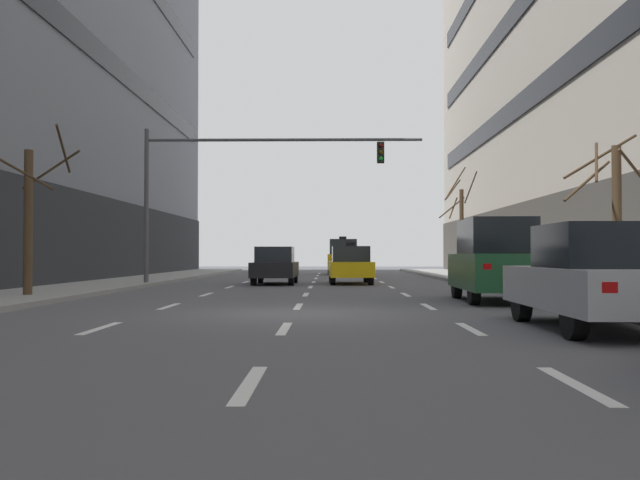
# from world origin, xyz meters

# --- Properties ---
(ground_plane) EXTENTS (120.00, 120.00, 0.00)m
(ground_plane) POSITION_xyz_m (0.00, 0.00, 0.00)
(ground_plane) COLOR #515156
(lane_stripe_l1_s3) EXTENTS (0.16, 2.00, 0.01)m
(lane_stripe_l1_s3) POSITION_xyz_m (-3.12, -3.00, 0.00)
(lane_stripe_l1_s3) COLOR silver
(lane_stripe_l1_s3) RESTS_ON ground
(lane_stripe_l1_s4) EXTENTS (0.16, 2.00, 0.01)m
(lane_stripe_l1_s4) POSITION_xyz_m (-3.12, 2.00, 0.00)
(lane_stripe_l1_s4) COLOR silver
(lane_stripe_l1_s4) RESTS_ON ground
(lane_stripe_l1_s5) EXTENTS (0.16, 2.00, 0.01)m
(lane_stripe_l1_s5) POSITION_xyz_m (-3.12, 7.00, 0.00)
(lane_stripe_l1_s5) COLOR silver
(lane_stripe_l1_s5) RESTS_ON ground
(lane_stripe_l1_s6) EXTENTS (0.16, 2.00, 0.01)m
(lane_stripe_l1_s6) POSITION_xyz_m (-3.12, 12.00, 0.00)
(lane_stripe_l1_s6) COLOR silver
(lane_stripe_l1_s6) RESTS_ON ground
(lane_stripe_l1_s7) EXTENTS (0.16, 2.00, 0.01)m
(lane_stripe_l1_s7) POSITION_xyz_m (-3.12, 17.00, 0.00)
(lane_stripe_l1_s7) COLOR silver
(lane_stripe_l1_s7) RESTS_ON ground
(lane_stripe_l1_s8) EXTENTS (0.16, 2.00, 0.01)m
(lane_stripe_l1_s8) POSITION_xyz_m (-3.12, 22.00, 0.00)
(lane_stripe_l1_s8) COLOR silver
(lane_stripe_l1_s8) RESTS_ON ground
(lane_stripe_l1_s9) EXTENTS (0.16, 2.00, 0.01)m
(lane_stripe_l1_s9) POSITION_xyz_m (-3.12, 27.00, 0.00)
(lane_stripe_l1_s9) COLOR silver
(lane_stripe_l1_s9) RESTS_ON ground
(lane_stripe_l1_s10) EXTENTS (0.16, 2.00, 0.01)m
(lane_stripe_l1_s10) POSITION_xyz_m (-3.12, 32.00, 0.00)
(lane_stripe_l1_s10) COLOR silver
(lane_stripe_l1_s10) RESTS_ON ground
(lane_stripe_l2_s2) EXTENTS (0.16, 2.00, 0.01)m
(lane_stripe_l2_s2) POSITION_xyz_m (0.00, -8.00, 0.00)
(lane_stripe_l2_s2) COLOR silver
(lane_stripe_l2_s2) RESTS_ON ground
(lane_stripe_l2_s3) EXTENTS (0.16, 2.00, 0.01)m
(lane_stripe_l2_s3) POSITION_xyz_m (0.00, -3.00, 0.00)
(lane_stripe_l2_s3) COLOR silver
(lane_stripe_l2_s3) RESTS_ON ground
(lane_stripe_l2_s4) EXTENTS (0.16, 2.00, 0.01)m
(lane_stripe_l2_s4) POSITION_xyz_m (0.00, 2.00, 0.00)
(lane_stripe_l2_s4) COLOR silver
(lane_stripe_l2_s4) RESTS_ON ground
(lane_stripe_l2_s5) EXTENTS (0.16, 2.00, 0.01)m
(lane_stripe_l2_s5) POSITION_xyz_m (0.00, 7.00, 0.00)
(lane_stripe_l2_s5) COLOR silver
(lane_stripe_l2_s5) RESTS_ON ground
(lane_stripe_l2_s6) EXTENTS (0.16, 2.00, 0.01)m
(lane_stripe_l2_s6) POSITION_xyz_m (0.00, 12.00, 0.00)
(lane_stripe_l2_s6) COLOR silver
(lane_stripe_l2_s6) RESTS_ON ground
(lane_stripe_l2_s7) EXTENTS (0.16, 2.00, 0.01)m
(lane_stripe_l2_s7) POSITION_xyz_m (0.00, 17.00, 0.00)
(lane_stripe_l2_s7) COLOR silver
(lane_stripe_l2_s7) RESTS_ON ground
(lane_stripe_l2_s8) EXTENTS (0.16, 2.00, 0.01)m
(lane_stripe_l2_s8) POSITION_xyz_m (0.00, 22.00, 0.00)
(lane_stripe_l2_s8) COLOR silver
(lane_stripe_l2_s8) RESTS_ON ground
(lane_stripe_l2_s9) EXTENTS (0.16, 2.00, 0.01)m
(lane_stripe_l2_s9) POSITION_xyz_m (0.00, 27.00, 0.00)
(lane_stripe_l2_s9) COLOR silver
(lane_stripe_l2_s9) RESTS_ON ground
(lane_stripe_l2_s10) EXTENTS (0.16, 2.00, 0.01)m
(lane_stripe_l2_s10) POSITION_xyz_m (0.00, 32.00, 0.00)
(lane_stripe_l2_s10) COLOR silver
(lane_stripe_l2_s10) RESTS_ON ground
(lane_stripe_l3_s2) EXTENTS (0.16, 2.00, 0.01)m
(lane_stripe_l3_s2) POSITION_xyz_m (3.12, -8.00, 0.00)
(lane_stripe_l3_s2) COLOR silver
(lane_stripe_l3_s2) RESTS_ON ground
(lane_stripe_l3_s3) EXTENTS (0.16, 2.00, 0.01)m
(lane_stripe_l3_s3) POSITION_xyz_m (3.12, -3.00, 0.00)
(lane_stripe_l3_s3) COLOR silver
(lane_stripe_l3_s3) RESTS_ON ground
(lane_stripe_l3_s4) EXTENTS (0.16, 2.00, 0.01)m
(lane_stripe_l3_s4) POSITION_xyz_m (3.12, 2.00, 0.00)
(lane_stripe_l3_s4) COLOR silver
(lane_stripe_l3_s4) RESTS_ON ground
(lane_stripe_l3_s5) EXTENTS (0.16, 2.00, 0.01)m
(lane_stripe_l3_s5) POSITION_xyz_m (3.12, 7.00, 0.00)
(lane_stripe_l3_s5) COLOR silver
(lane_stripe_l3_s5) RESTS_ON ground
(lane_stripe_l3_s6) EXTENTS (0.16, 2.00, 0.01)m
(lane_stripe_l3_s6) POSITION_xyz_m (3.12, 12.00, 0.00)
(lane_stripe_l3_s6) COLOR silver
(lane_stripe_l3_s6) RESTS_ON ground
(lane_stripe_l3_s7) EXTENTS (0.16, 2.00, 0.01)m
(lane_stripe_l3_s7) POSITION_xyz_m (3.12, 17.00, 0.00)
(lane_stripe_l3_s7) COLOR silver
(lane_stripe_l3_s7) RESTS_ON ground
(lane_stripe_l3_s8) EXTENTS (0.16, 2.00, 0.01)m
(lane_stripe_l3_s8) POSITION_xyz_m (3.12, 22.00, 0.00)
(lane_stripe_l3_s8) COLOR silver
(lane_stripe_l3_s8) RESTS_ON ground
(lane_stripe_l3_s9) EXTENTS (0.16, 2.00, 0.01)m
(lane_stripe_l3_s9) POSITION_xyz_m (3.12, 27.00, 0.00)
(lane_stripe_l3_s9) COLOR silver
(lane_stripe_l3_s9) RESTS_ON ground
(lane_stripe_l3_s10) EXTENTS (0.16, 2.00, 0.01)m
(lane_stripe_l3_s10) POSITION_xyz_m (3.12, 32.00, 0.00)
(lane_stripe_l3_s10) COLOR silver
(lane_stripe_l3_s10) RESTS_ON ground
(taxi_driving_0) EXTENTS (1.89, 4.34, 1.79)m
(taxi_driving_0) POSITION_xyz_m (1.63, 15.26, 0.80)
(taxi_driving_0) COLOR black
(taxi_driving_0) RESTS_ON ground
(taxi_driving_1) EXTENTS (1.98, 4.64, 2.43)m
(taxi_driving_1) POSITION_xyz_m (1.56, 29.74, 1.12)
(taxi_driving_1) COLOR black
(taxi_driving_1) RESTS_ON ground
(car_driving_2) EXTENTS (1.81, 4.24, 1.59)m
(car_driving_2) POSITION_xyz_m (-1.58, 14.75, 0.78)
(car_driving_2) COLOR black
(car_driving_2) RESTS_ON ground
(car_parked_1) EXTENTS (1.98, 4.68, 1.75)m
(car_parked_1) POSITION_xyz_m (5.18, -3.14, 0.86)
(car_parked_1) COLOR black
(car_parked_1) RESTS_ON ground
(car_parked_2) EXTENTS (2.03, 4.60, 2.20)m
(car_parked_2) POSITION_xyz_m (5.19, 3.88, 1.10)
(car_parked_2) COLOR black
(car_parked_2) RESTS_ON ground
(traffic_signal_0) EXTENTS (11.17, 0.35, 6.18)m
(traffic_signal_0) POSITION_xyz_m (-3.03, 13.03, 4.56)
(traffic_signal_0) COLOR #4C4C51
(traffic_signal_0) RESTS_ON sidewalk_left
(street_tree_0) EXTENTS (2.10, 1.90, 4.17)m
(street_tree_0) POSITION_xyz_m (7.62, 2.09, 2.22)
(street_tree_0) COLOR #4C3823
(street_tree_0) RESTS_ON sidewalk_right
(street_tree_1) EXTENTS (1.92, 1.50, 5.82)m
(street_tree_1) POSITION_xyz_m (7.62, 21.77, 2.76)
(street_tree_1) COLOR #4C3823
(street_tree_1) RESTS_ON sidewalk_right
(street_tree_2) EXTENTS (1.91, 2.23, 4.62)m
(street_tree_2) POSITION_xyz_m (-7.60, 4.48, 2.34)
(street_tree_2) COLOR #4C3823
(street_tree_2) RESTS_ON sidewalk_left
(pedestrian_1) EXTENTS (0.38, 0.42, 1.54)m
(pedestrian_1) POSITION_xyz_m (6.84, 6.30, 1.02)
(pedestrian_1) COLOR black
(pedestrian_1) RESTS_ON sidewalk_right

